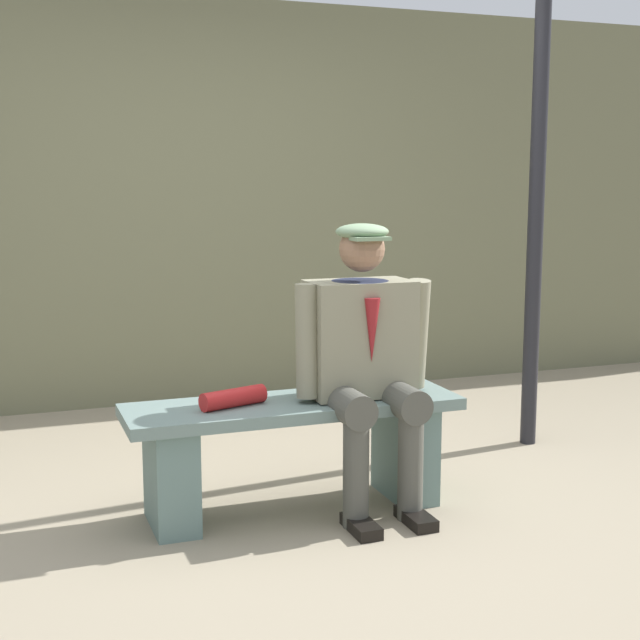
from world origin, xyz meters
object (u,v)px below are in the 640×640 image
Objects in this scene: lamp_post at (540,102)px; bench at (293,442)px; seated_man at (365,352)px; rolled_magazine at (233,398)px.

bench is at bearing 18.97° from lamp_post.
bench is 0.53× the size of lamp_post.
lamp_post is (-1.24, -0.59, 1.15)m from seated_man.
seated_man is at bearing 168.91° from bench.
seated_man is at bearing 25.59° from lamp_post.
bench is 1.16× the size of seated_man.
rolled_magazine is (0.27, 0.01, 0.22)m from bench.
bench is 0.35m from rolled_magazine.
lamp_post reaches higher than seated_man.
bench is at bearing -11.09° from seated_man.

